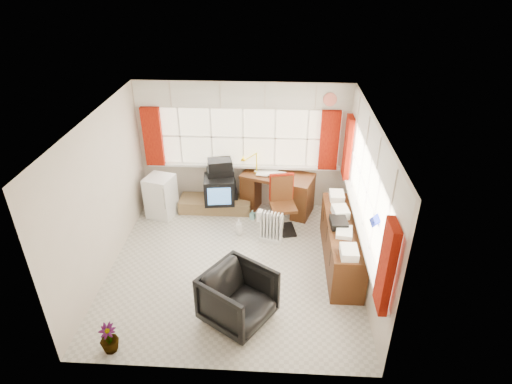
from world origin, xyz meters
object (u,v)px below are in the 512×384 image
(radiator, at_px, (271,230))
(tv_bench, at_px, (216,204))
(task_chair, at_px, (282,201))
(office_chair, at_px, (238,297))
(desk, at_px, (277,190))
(mini_fridge, at_px, (161,196))
(crt_tv, at_px, (219,190))
(desk_lamp, at_px, (257,158))
(credenza, at_px, (341,243))

(radiator, relative_size, tv_bench, 0.42)
(task_chair, height_order, office_chair, task_chair)
(desk, relative_size, mini_fridge, 1.81)
(desk, xyz_separation_m, crt_tv, (-1.11, -0.17, 0.08))
(task_chair, xyz_separation_m, office_chair, (-0.58, -2.30, -0.18))
(desk_lamp, height_order, credenza, desk_lamp)
(task_chair, distance_m, tv_bench, 1.49)
(desk, xyz_separation_m, desk_lamp, (-0.41, 0.07, 0.64))
(desk_lamp, relative_size, task_chair, 0.40)
(office_chair, bearing_deg, tv_bench, 47.91)
(credenza, bearing_deg, desk_lamp, 131.34)
(desk_lamp, height_order, task_chair, desk_lamp)
(credenza, bearing_deg, mini_fridge, 158.77)
(desk_lamp, bearing_deg, credenza, -48.66)
(office_chair, distance_m, tv_bench, 2.97)
(desk_lamp, xyz_separation_m, mini_fridge, (-1.81, -0.40, -0.66))
(mini_fridge, bearing_deg, radiator, -19.50)
(credenza, height_order, mini_fridge, credenza)
(office_chair, xyz_separation_m, credenza, (1.55, 1.34, 0.00))
(credenza, relative_size, tv_bench, 1.43)
(office_chair, distance_m, radiator, 1.91)
(office_chair, relative_size, mini_fridge, 1.05)
(office_chair, relative_size, crt_tv, 1.37)
(task_chair, relative_size, credenza, 0.54)
(task_chair, bearing_deg, desk, 97.99)
(task_chair, xyz_separation_m, crt_tv, (-1.21, 0.48, -0.06))
(crt_tv, bearing_deg, desk_lamp, 18.82)
(radiator, height_order, crt_tv, crt_tv)
(radiator, height_order, tv_bench, radiator)
(desk, distance_m, mini_fridge, 2.25)
(radiator, relative_size, mini_fridge, 0.72)
(desk, height_order, task_chair, task_chair)
(credenza, relative_size, mini_fridge, 2.44)
(radiator, relative_size, crt_tv, 0.94)
(desk, height_order, office_chair, desk)
(tv_bench, height_order, crt_tv, crt_tv)
(tv_bench, bearing_deg, desk_lamp, 10.65)
(task_chair, distance_m, mini_fridge, 2.34)
(desk_lamp, bearing_deg, desk, -9.94)
(credenza, bearing_deg, task_chair, 135.48)
(desk, distance_m, task_chair, 0.67)
(desk, bearing_deg, mini_fridge, -171.67)
(tv_bench, relative_size, crt_tv, 2.23)
(crt_tv, bearing_deg, desk, 8.57)
(tv_bench, distance_m, mini_fridge, 1.07)
(office_chair, relative_size, tv_bench, 0.61)
(tv_bench, xyz_separation_m, crt_tv, (0.10, -0.09, 0.38))
(credenza, bearing_deg, office_chair, -139.10)
(desk, relative_size, office_chair, 1.73)
(credenza, distance_m, mini_fridge, 3.52)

